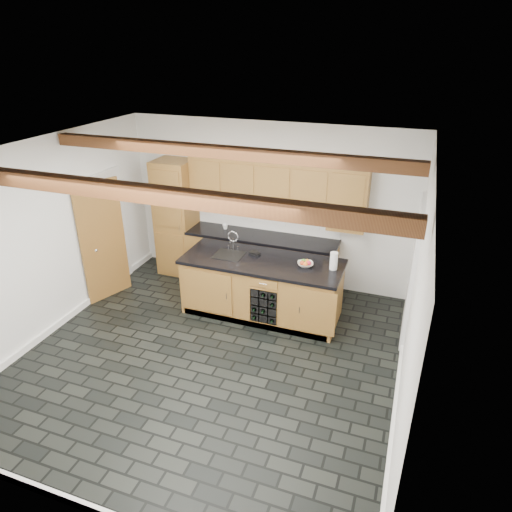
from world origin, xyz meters
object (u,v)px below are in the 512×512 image
Objects in this scene: island at (262,287)px; paper_towel at (334,261)px; kitchen_scale at (254,253)px; fruit_bowl at (305,264)px.

island is 9.40× the size of paper_towel.
fruit_bowl is (0.85, -0.13, 0.00)m from kitchen_scale.
island is at bearing -22.67° from kitchen_scale.
kitchen_scale is 0.73× the size of paper_towel.
kitchen_scale is at bearing 137.67° from island.
kitchen_scale is at bearing 171.52° from fruit_bowl.
kitchen_scale reaches higher than island.
fruit_bowl reaches higher than island.
paper_towel reaches higher than island.
kitchen_scale is 0.86m from fruit_bowl.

